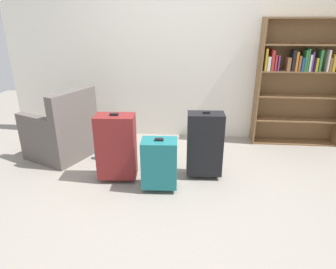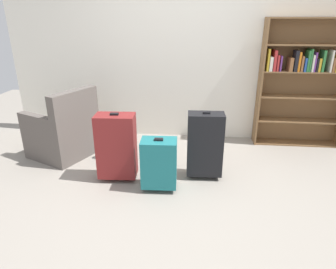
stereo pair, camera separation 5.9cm
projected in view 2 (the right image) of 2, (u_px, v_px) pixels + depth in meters
ground_plane at (171, 200)px, 3.02m from camera, size 8.92×8.92×0.00m
back_wall at (183, 49)px, 4.22m from camera, size 5.10×0.10×2.60m
bookshelf at (304, 79)px, 4.05m from camera, size 1.19×0.26×1.72m
armchair at (64, 132)px, 3.89m from camera, size 0.93×0.93×0.90m
mug at (99, 155)px, 3.89m from camera, size 0.12×0.08×0.10m
suitcase_dark_red at (117, 146)px, 3.26m from camera, size 0.43×0.26×0.79m
suitcase_black at (205, 144)px, 3.30m from camera, size 0.40×0.23×0.79m
suitcase_teal at (159, 163)px, 3.10m from camera, size 0.38×0.26×0.58m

